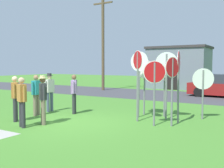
% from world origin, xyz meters
% --- Properties ---
extents(ground_plane, '(80.00, 80.00, 0.00)m').
position_xyz_m(ground_plane, '(0.00, 0.00, 0.00)').
color(ground_plane, '#47842D').
extents(street_asphalt, '(60.00, 6.40, 0.01)m').
position_xyz_m(street_asphalt, '(0.00, 10.36, 0.00)').
color(street_asphalt, '#424247').
rests_on(street_asphalt, ground).
extents(building_background, '(5.28, 3.80, 3.76)m').
position_xyz_m(building_background, '(-0.92, 16.36, 1.89)').
color(building_background, slate).
rests_on(building_background, ground).
extents(utility_pole, '(1.80, 0.24, 7.80)m').
position_xyz_m(utility_pole, '(-5.81, 11.23, 4.08)').
color(utility_pole, brown).
rests_on(utility_pole, ground).
extents(parked_car_on_street, '(4.41, 2.24, 1.51)m').
position_xyz_m(parked_car_on_street, '(3.53, 11.39, 0.69)').
color(parked_car_on_street, maroon).
rests_on(parked_car_on_street, ground).
extents(stop_sign_leaning_right, '(0.80, 0.21, 2.34)m').
position_xyz_m(stop_sign_leaning_right, '(1.73, 2.90, 1.61)').
color(stop_sign_leaning_right, slate).
rests_on(stop_sign_leaning_right, ground).
extents(stop_sign_nearest, '(0.86, 0.16, 2.60)m').
position_xyz_m(stop_sign_nearest, '(2.87, 2.39, 1.81)').
color(stop_sign_nearest, slate).
rests_on(stop_sign_nearest, ground).
extents(stop_sign_low_front, '(0.79, 0.19, 2.64)m').
position_xyz_m(stop_sign_low_front, '(1.77, 2.29, 1.82)').
color(stop_sign_low_front, slate).
rests_on(stop_sign_low_front, ground).
extents(stop_sign_far_back, '(0.17, 0.77, 2.62)m').
position_xyz_m(stop_sign_far_back, '(3.47, 1.96, 1.80)').
color(stop_sign_far_back, slate).
rests_on(stop_sign_far_back, ground).
extents(stop_sign_rear_left, '(0.57, 0.43, 2.64)m').
position_xyz_m(stop_sign_rear_left, '(2.08, 1.50, 1.78)').
color(stop_sign_rear_left, slate).
rests_on(stop_sign_rear_left, ground).
extents(stop_sign_rear_right, '(0.74, 0.37, 1.98)m').
position_xyz_m(stop_sign_rear_right, '(4.07, 3.17, 1.35)').
color(stop_sign_rear_right, slate).
rests_on(stop_sign_rear_right, ground).
extents(stop_sign_tallest, '(0.41, 0.66, 2.22)m').
position_xyz_m(stop_sign_tallest, '(2.62, 2.90, 1.52)').
color(stop_sign_tallest, slate).
rests_on(stop_sign_tallest, ground).
extents(stop_sign_center_cluster, '(0.26, 0.67, 2.38)m').
position_xyz_m(stop_sign_center_cluster, '(3.44, 1.37, 1.61)').
color(stop_sign_center_cluster, slate).
rests_on(stop_sign_center_cluster, ground).
extents(stop_sign_leaning_left, '(0.68, 0.40, 2.25)m').
position_xyz_m(stop_sign_leaning_left, '(2.90, 1.11, 1.54)').
color(stop_sign_leaning_left, slate).
rests_on(stop_sign_leaning_left, ground).
extents(person_in_teal, '(0.42, 0.44, 1.69)m').
position_xyz_m(person_in_teal, '(-1.81, -0.86, 0.95)').
color(person_in_teal, '#2D2D33').
rests_on(person_in_teal, ground).
extents(person_near_signs, '(0.28, 0.56, 1.69)m').
position_xyz_m(person_near_signs, '(-2.03, 0.37, 0.95)').
color(person_near_signs, '#7A6B56').
rests_on(person_near_signs, ground).
extents(person_on_left, '(0.37, 0.50, 1.69)m').
position_xyz_m(person_on_left, '(-0.96, 1.51, 0.95)').
color(person_on_left, '#2D2D33').
rests_on(person_on_left, ground).
extents(person_in_blue, '(0.48, 0.39, 1.74)m').
position_xyz_m(person_in_blue, '(-0.54, -0.70, 0.98)').
color(person_in_blue, '#7A6B56').
rests_on(person_in_blue, ground).
extents(person_with_sunhat, '(0.32, 0.57, 1.74)m').
position_xyz_m(person_with_sunhat, '(-2.21, 1.32, 0.98)').
color(person_with_sunhat, '#4C5670').
rests_on(person_with_sunhat, ground).
extents(person_in_dark_shirt, '(0.54, 0.34, 1.69)m').
position_xyz_m(person_in_dark_shirt, '(-0.82, -1.39, 0.95)').
color(person_in_dark_shirt, '#2D2D33').
rests_on(person_in_dark_shirt, ground).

